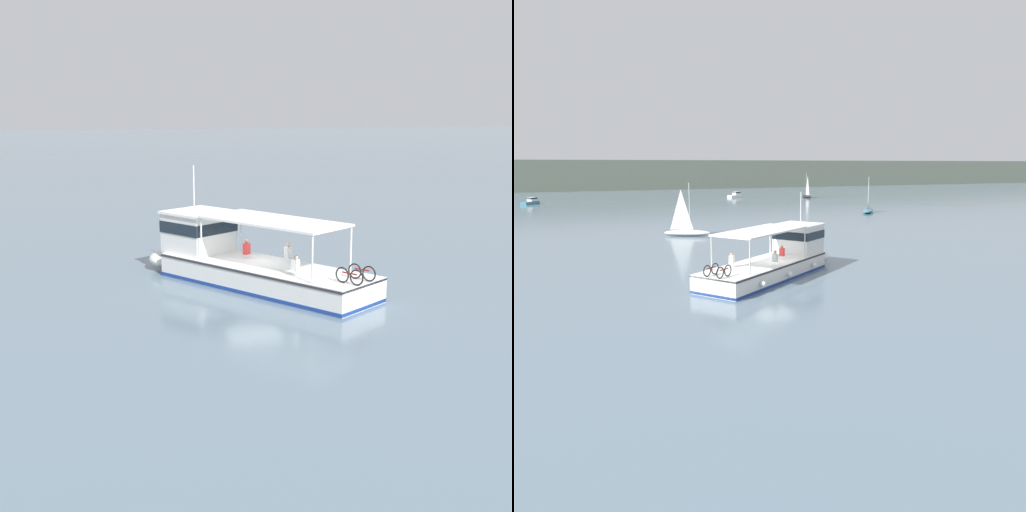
# 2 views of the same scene
# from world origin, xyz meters

# --- Properties ---
(ground_plane) EXTENTS (400.00, 400.00, 0.00)m
(ground_plane) POSITION_xyz_m (0.00, 0.00, 0.00)
(ground_plane) COLOR slate
(ferry_main) EXTENTS (12.20, 9.80, 5.32)m
(ferry_main) POSITION_xyz_m (0.62, 0.58, 1.02)
(ferry_main) COLOR white
(ferry_main) RESTS_ON ground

